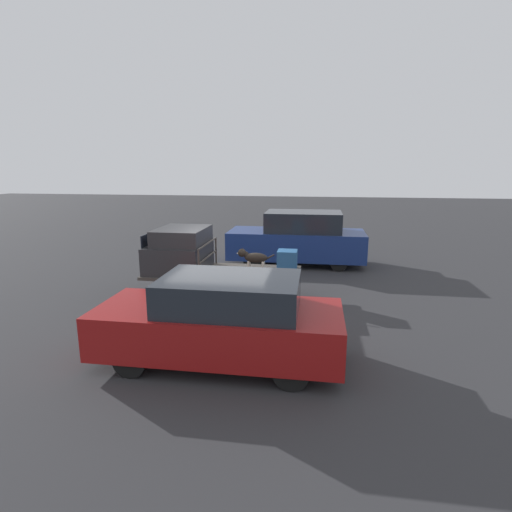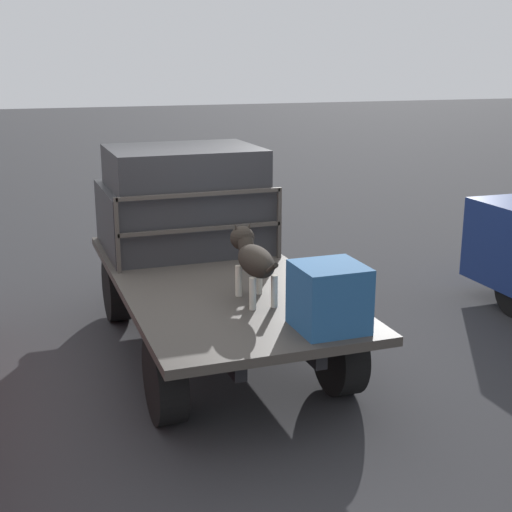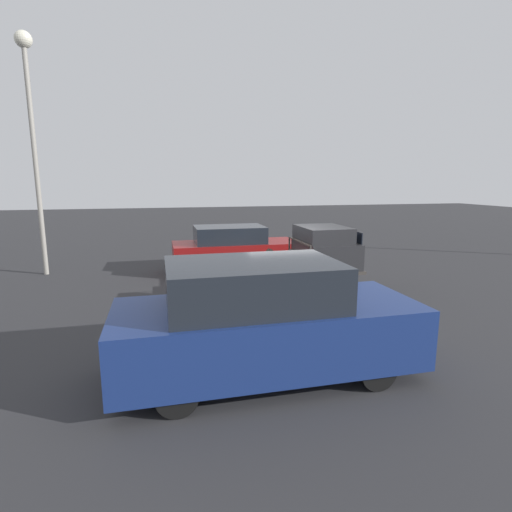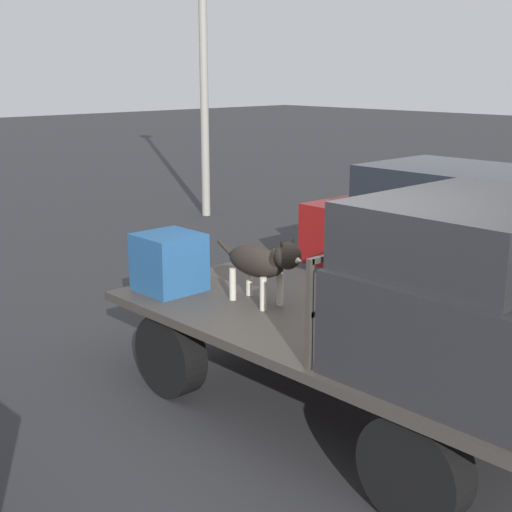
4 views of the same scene
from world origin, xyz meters
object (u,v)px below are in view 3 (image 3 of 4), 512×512
parked_sedan (234,249)px  parked_pickup_far (264,321)px  flatbed_truck (284,276)px  cargo_crate (228,266)px  light_pole_near (30,110)px  dog (259,257)px

parked_sedan → parked_pickup_far: bearing=-99.0°
flatbed_truck → cargo_crate: cargo_crate is taller
flatbed_truck → light_pole_near: 9.96m
parked_sedan → parked_pickup_far: 8.07m
dog → cargo_crate: size_ratio=1.96×
dog → cargo_crate: bearing=-147.9°
dog → parked_pickup_far: bearing=-90.8°
flatbed_truck → parked_pickup_far: size_ratio=0.82×
dog → parked_sedan: parked_sedan is taller
parked_pickup_far → parked_sedan: bearing=85.7°
dog → light_pole_near: bearing=156.7°
light_pole_near → parked_sedan: bearing=-9.2°
flatbed_truck → parked_sedan: 3.62m
parked_pickup_far → light_pole_near: size_ratio=0.63×
flatbed_truck → light_pole_near: size_ratio=0.52×
parked_pickup_far → light_pole_near: 11.57m
flatbed_truck → cargo_crate: 1.82m
cargo_crate → parked_sedan: 4.11m
light_pole_near → cargo_crate: bearing=-41.8°
parked_sedan → light_pole_near: light_pole_near is taller
cargo_crate → light_pole_near: size_ratio=0.07×
flatbed_truck → parked_pickup_far: bearing=-111.7°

